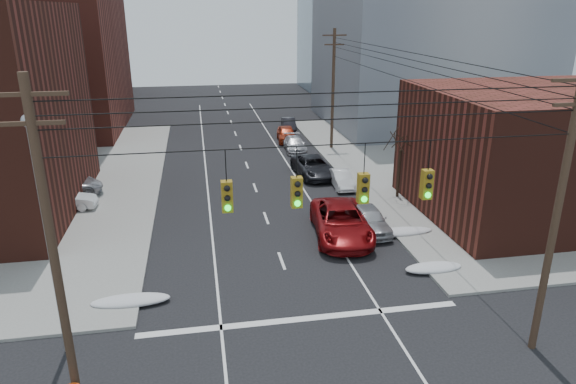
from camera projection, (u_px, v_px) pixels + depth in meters
name	position (u px, v px, depth m)	size (l,w,h in m)	color
sidewalk_ne	(553.00, 158.00, 45.54)	(40.00, 40.00, 0.15)	gray
building_brick_far	(47.00, 55.00, 78.28)	(22.00, 18.00, 12.00)	#491E16
building_office	(430.00, 10.00, 56.29)	(22.00, 20.00, 25.00)	gray
building_glass	(370.00, 20.00, 81.22)	(20.00, 18.00, 22.00)	gray
building_storefront	(550.00, 153.00, 32.53)	(16.00, 12.00, 8.00)	#491E16
utility_pole_left	(53.00, 248.00, 15.46)	(2.20, 0.28, 11.00)	#473323
utility_pole_right	(557.00, 211.00, 18.29)	(2.20, 0.28, 11.00)	#473323
utility_pole_far	(333.00, 88.00, 47.03)	(2.20, 0.28, 11.00)	#473323
traffic_signals	(330.00, 188.00, 16.40)	(17.00, 0.42, 2.02)	black
street_light	(45.00, 220.00, 18.15)	(0.44, 0.44, 9.32)	gray
bare_tree	(399.00, 167.00, 35.39)	(2.09, 2.20, 4.93)	black
snow_nw	(131.00, 300.00, 23.08)	(3.50, 1.08, 0.42)	silver
snow_ne	(433.00, 268.00, 26.01)	(3.00, 1.08, 0.42)	silver
snow_east_far	(400.00, 232.00, 30.18)	(4.00, 1.08, 0.42)	silver
red_pickup	(341.00, 222.00, 29.81)	(3.08, 6.67, 1.85)	maroon
parked_car_a	(369.00, 219.00, 30.64)	(1.78, 4.42, 1.50)	#ACADB1
parked_car_b	(342.00, 179.00, 38.28)	(1.31, 3.76, 1.24)	white
parked_car_c	(313.00, 167.00, 40.78)	(2.54, 5.50, 1.53)	black
parked_car_d	(295.00, 144.00, 48.03)	(1.84, 4.52, 1.31)	silver
parked_car_e	(286.00, 134.00, 51.52)	(1.79, 4.44, 1.51)	#9B280E
parked_car_f	(289.00, 124.00, 56.27)	(1.39, 3.99, 1.32)	black
lot_car_a	(66.00, 200.00, 33.54)	(1.35, 3.87, 1.28)	silver
lot_car_b	(60.00, 187.00, 35.62)	(2.59, 5.62, 1.56)	#A7A7AB
lot_car_d	(42.00, 163.00, 41.68)	(1.53, 3.81, 1.30)	#B8B7BD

